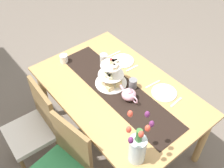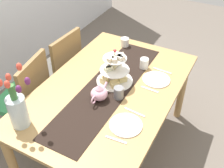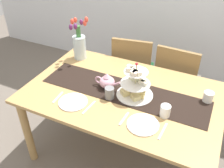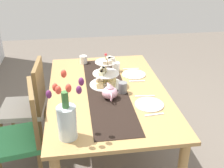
{
  "view_description": "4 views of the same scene",
  "coord_description": "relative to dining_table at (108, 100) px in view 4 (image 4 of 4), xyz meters",
  "views": [
    {
      "loc": [
        -1.31,
        1.13,
        2.53
      ],
      "look_at": [
        0.02,
        0.05,
        0.83
      ],
      "focal_mm": 43.02,
      "sensor_mm": 36.0,
      "label": 1
    },
    {
      "loc": [
        -1.5,
        -0.83,
        2.15
      ],
      "look_at": [
        -0.02,
        -0.04,
        0.82
      ],
      "focal_mm": 44.36,
      "sensor_mm": 36.0,
      "label": 2
    },
    {
      "loc": [
        0.64,
        -1.55,
        2.0
      ],
      "look_at": [
        -0.08,
        -0.04,
        0.82
      ],
      "focal_mm": 40.18,
      "sensor_mm": 36.0,
      "label": 3
    },
    {
      "loc": [
        -2.15,
        0.27,
        1.89
      ],
      "look_at": [
        -0.05,
        -0.03,
        0.83
      ],
      "focal_mm": 44.53,
      "sensor_mm": 36.0,
      "label": 4
    }
  ],
  "objects": [
    {
      "name": "tiered_cake_stand",
      "position": [
        0.1,
        0.0,
        0.2
      ],
      "size": [
        0.3,
        0.3,
        0.3
      ],
      "color": "beige",
      "rests_on": "table_runner"
    },
    {
      "name": "fork_right",
      "position": [
        0.14,
        -0.3,
        0.1
      ],
      "size": [
        0.02,
        0.15,
        0.01
      ],
      "primitive_type": "cube",
      "rotation": [
        0.0,
        0.0,
        -0.04
      ],
      "color": "silver",
      "rests_on": "dining_table"
    },
    {
      "name": "chair_right",
      "position": [
        0.31,
        0.74,
        -0.14
      ],
      "size": [
        0.44,
        0.44,
        0.91
      ],
      "color": "olive",
      "rests_on": "ground_plane"
    },
    {
      "name": "tulip_vase",
      "position": [
        -0.62,
        0.34,
        0.25
      ],
      "size": [
        0.18,
        0.24,
        0.45
      ],
      "color": "silver",
      "rests_on": "dining_table"
    },
    {
      "name": "cream_jug",
      "position": [
        0.65,
        0.18,
        0.14
      ],
      "size": [
        0.08,
        0.08,
        0.08
      ],
      "primitive_type": "cylinder",
      "color": "white",
      "rests_on": "dining_table"
    },
    {
      "name": "knife_right",
      "position": [
        0.43,
        -0.3,
        0.1
      ],
      "size": [
        0.02,
        0.17,
        0.01
      ],
      "primitive_type": "cube",
      "rotation": [
        0.0,
        0.0,
        -0.06
      ],
      "color": "silver",
      "rests_on": "dining_table"
    },
    {
      "name": "knife_left",
      "position": [
        -0.15,
        -0.3,
        0.1
      ],
      "size": [
        0.03,
        0.17,
        0.01
      ],
      "primitive_type": "cube",
      "rotation": [
        0.0,
        0.0,
        -0.09
      ],
      "color": "silver",
      "rests_on": "dining_table"
    },
    {
      "name": "ground_plane",
      "position": [
        0.0,
        0.0,
        -0.65
      ],
      "size": [
        8.0,
        8.0,
        0.0
      ],
      "primitive_type": "plane",
      "color": "#6B6056"
    },
    {
      "name": "dinner_plate_left",
      "position": [
        -0.3,
        -0.3,
        0.1
      ],
      "size": [
        0.23,
        0.23,
        0.01
      ],
      "primitive_type": "cylinder",
      "color": "white",
      "rests_on": "dining_table"
    },
    {
      "name": "dinner_plate_right",
      "position": [
        0.28,
        -0.3,
        0.1
      ],
      "size": [
        0.23,
        0.23,
        0.01
      ],
      "primitive_type": "cylinder",
      "color": "white",
      "rests_on": "dining_table"
    },
    {
      "name": "mug_white_text",
      "position": [
        0.39,
        -0.14,
        0.14
      ],
      "size": [
        0.08,
        0.08,
        0.09
      ],
      "primitive_type": "cylinder",
      "color": "white",
      "rests_on": "dining_table"
    },
    {
      "name": "teapot",
      "position": [
        -0.15,
        0.0,
        0.16
      ],
      "size": [
        0.24,
        0.13,
        0.14
      ],
      "color": "#E5A8BC",
      "rests_on": "table_runner"
    },
    {
      "name": "chair_left",
      "position": [
        -0.2,
        0.74,
        -0.14
      ],
      "size": [
        0.49,
        0.49,
        0.91
      ],
      "color": "olive",
      "rests_on": "ground_plane"
    },
    {
      "name": "mug_grey",
      "position": [
        -0.07,
        -0.12,
        0.15
      ],
      "size": [
        0.08,
        0.08,
        0.09
      ],
      "primitive_type": "cylinder",
      "color": "slate",
      "rests_on": "table_runner"
    },
    {
      "name": "table_runner",
      "position": [
        0.0,
        0.01,
        0.1
      ],
      "size": [
        1.41,
        0.35,
        0.0
      ],
      "primitive_type": "cube",
      "color": "black",
      "rests_on": "dining_table"
    },
    {
      "name": "fork_left",
      "position": [
        -0.44,
        -0.3,
        0.1
      ],
      "size": [
        0.03,
        0.15,
        0.01
      ],
      "primitive_type": "cube",
      "rotation": [
        0.0,
        0.0,
        0.08
      ],
      "color": "silver",
      "rests_on": "dining_table"
    },
    {
      "name": "dining_table",
      "position": [
        0.0,
        0.0,
        0.0
      ],
      "size": [
        1.61,
        1.02,
        0.74
      ],
      "color": "tan",
      "rests_on": "ground_plane"
    }
  ]
}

